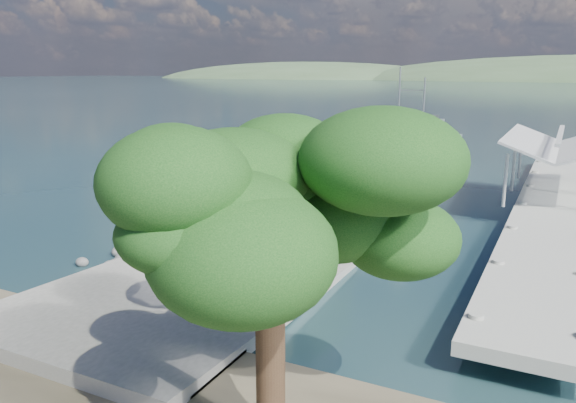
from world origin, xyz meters
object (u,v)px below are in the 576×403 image
object	(u,v)px
landing_craft	(385,176)
military_truck	(292,213)
pier	(553,192)
overhang_tree	(258,204)
soldier	(196,251)

from	to	relation	value
landing_craft	military_truck	world-z (taller)	landing_craft
pier	overhang_tree	size ratio (longest dim) A/B	5.13
soldier	overhang_tree	bearing A→B (deg)	-69.44
overhang_tree	landing_craft	bearing A→B (deg)	101.86
military_truck	overhang_tree	xyz separation A→B (m)	(5.22, -12.38, 3.64)
military_truck	soldier	xyz separation A→B (m)	(-2.74, -3.97, -1.12)
soldier	overhang_tree	world-z (taller)	overhang_tree
landing_craft	soldier	world-z (taller)	landing_craft
pier	landing_craft	xyz separation A→B (m)	(-12.49, 4.65, -0.76)
pier	military_truck	xyz separation A→B (m)	(-10.84, -15.71, 1.00)
pier	military_truck	size ratio (longest dim) A/B	4.70
pier	military_truck	distance (m)	19.11
military_truck	overhang_tree	size ratio (longest dim) A/B	1.09
pier	landing_craft	world-z (taller)	landing_craft
landing_craft	military_truck	xyz separation A→B (m)	(1.65, -20.36, 1.76)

